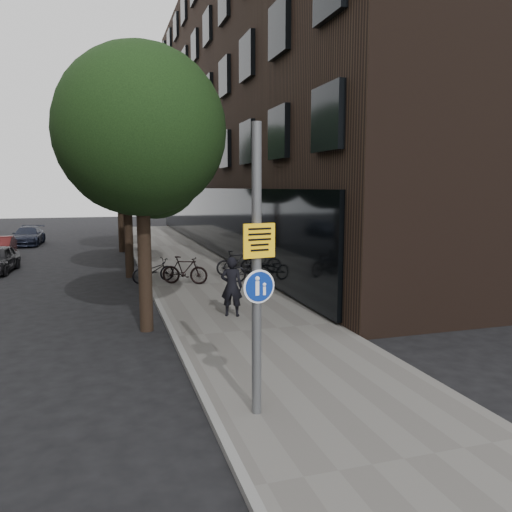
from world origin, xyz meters
name	(u,v)px	position (x,y,z in m)	size (l,w,h in m)	color
ground	(298,381)	(0.00, 0.00, 0.00)	(120.00, 120.00, 0.00)	black
sidewalk	(209,285)	(0.25, 10.00, 0.06)	(4.50, 60.00, 0.12)	#5C5955
curb_edge	(151,288)	(-2.00, 10.00, 0.07)	(0.15, 60.00, 0.13)	slate
building_right_dark_brick	(295,107)	(8.50, 22.00, 9.00)	(12.00, 40.00, 18.00)	black
street_tree_near	(143,139)	(-2.53, 4.64, 5.11)	(4.40, 4.40, 7.50)	black
street_tree_mid	(128,157)	(-2.53, 13.14, 5.11)	(5.00, 5.00, 7.80)	black
street_tree_far	(120,166)	(-2.53, 22.14, 5.11)	(5.00, 5.00, 7.80)	black
signpost	(257,271)	(-1.28, -1.36, 2.52)	(0.55, 0.16, 4.75)	#595B5E
pedestrian	(232,286)	(-0.12, 4.91, 0.99)	(0.64, 0.42, 1.75)	black
parked_bike_facade_near	(254,270)	(2.00, 9.68, 0.62)	(0.66, 1.90, 1.00)	black
parked_bike_facade_far	(236,263)	(1.76, 11.53, 0.65)	(0.50, 1.77, 1.06)	black
parked_bike_curb_near	(153,270)	(-1.80, 10.90, 0.59)	(0.63, 1.79, 0.94)	black
parked_bike_curb_far	(185,270)	(-0.66, 10.16, 0.67)	(0.51, 1.82, 1.09)	black
parked_car_far	(28,236)	(-8.50, 27.51, 0.62)	(1.74, 4.28, 1.24)	black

